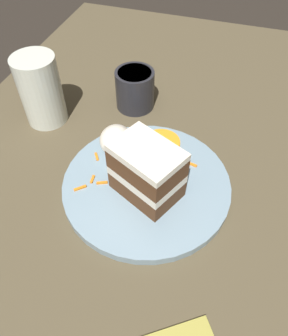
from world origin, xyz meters
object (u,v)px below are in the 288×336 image
object	(u,v)px
orange_garnish	(164,143)
drinking_glass	(42,94)
cream_dollop	(116,140)
plate	(144,184)
coffee_mug	(135,88)
cake_slice	(147,171)

from	to	relation	value
orange_garnish	drinking_glass	distance (m)	0.25
cream_dollop	drinking_glass	distance (m)	0.18
plate	cream_dollop	distance (m)	0.09
orange_garnish	cream_dollop	bearing A→B (deg)	116.52
coffee_mug	cream_dollop	bearing A→B (deg)	-174.23
cream_dollop	orange_garnish	xyz separation A→B (m)	(0.04, -0.08, -0.02)
cake_slice	coffee_mug	world-z (taller)	cake_slice
cream_dollop	plate	bearing A→B (deg)	-128.11
plate	orange_garnish	size ratio (longest dim) A/B	4.12
cream_dollop	coffee_mug	size ratio (longest dim) A/B	0.76
drinking_glass	coffee_mug	xyz separation A→B (m)	(0.09, -0.15, -0.01)
cake_slice	drinking_glass	distance (m)	0.27
cream_dollop	drinking_glass	size ratio (longest dim) A/B	0.45
drinking_glass	coffee_mug	world-z (taller)	drinking_glass
plate	drinking_glass	bearing A→B (deg)	65.33
cake_slice	cream_dollop	xyz separation A→B (m)	(0.07, 0.08, -0.02)
cake_slice	cream_dollop	distance (m)	0.11
plate	cake_slice	bearing A→B (deg)	-149.67
drinking_glass	coffee_mug	distance (m)	0.18
cake_slice	orange_garnish	world-z (taller)	cake_slice
orange_garnish	plate	bearing A→B (deg)	174.88
cake_slice	cream_dollop	size ratio (longest dim) A/B	1.99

